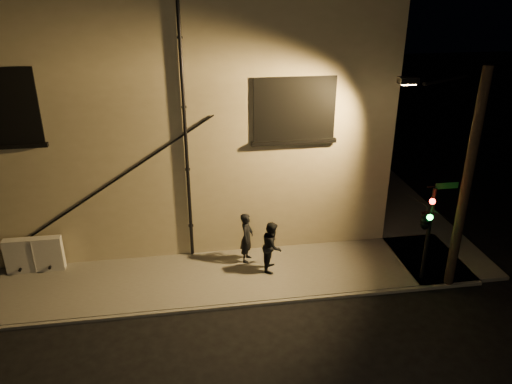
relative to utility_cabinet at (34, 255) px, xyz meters
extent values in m
plane|color=black|center=(6.77, -2.70, -0.70)|extent=(90.00, 90.00, 0.00)
cube|color=#5D5B54|center=(3.77, -1.20, -0.64)|extent=(20.00, 3.00, 0.12)
cube|color=#5D5B54|center=(13.27, 5.30, -0.64)|extent=(3.00, 16.00, 0.12)
cube|color=tan|center=(3.77, 6.30, 3.55)|extent=(16.00, 12.00, 8.50)
cube|color=black|center=(8.37, 0.28, 4.30)|extent=(2.60, 0.10, 2.00)
cube|color=#A5B28C|center=(8.37, 0.29, 4.30)|extent=(2.38, 0.05, 1.78)
cylinder|color=black|center=(4.97, 0.22, 3.61)|extent=(0.11, 0.11, 8.30)
cylinder|color=black|center=(2.77, 0.25, 2.30)|extent=(5.96, 0.04, 3.75)
cylinder|color=black|center=(2.89, 0.25, 2.36)|extent=(5.96, 0.04, 3.75)
cube|color=beige|center=(0.00, 0.00, 0.00)|extent=(1.76, 0.30, 1.15)
imported|color=black|center=(6.74, -0.41, 0.27)|extent=(0.62, 0.73, 1.70)
imported|color=black|center=(7.47, -1.05, 0.25)|extent=(0.84, 0.95, 1.65)
cylinder|color=black|center=(12.01, -2.29, 0.95)|extent=(0.12, 0.12, 3.06)
imported|color=black|center=(11.79, -2.41, 1.60)|extent=(0.82, 1.88, 0.74)
sphere|color=#FF140C|center=(11.81, -2.59, 2.21)|extent=(0.17, 0.17, 0.17)
sphere|color=#14FF3F|center=(11.81, -2.59, 1.70)|extent=(0.17, 0.17, 0.17)
cube|color=#0C4C1E|center=(12.36, -2.29, 2.53)|extent=(0.70, 0.03, 0.18)
cylinder|color=black|center=(12.72, -2.65, 2.66)|extent=(0.28, 0.28, 6.72)
cylinder|color=black|center=(11.92, -2.10, 5.56)|extent=(1.71, 0.94, 0.10)
cube|color=black|center=(11.12, -1.55, 5.47)|extent=(0.55, 0.28, 0.18)
cube|color=#FFC672|center=(11.12, -1.55, 5.37)|extent=(0.42, 0.20, 0.04)
camera|label=1|loc=(4.85, -14.54, 8.21)|focal=35.00mm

